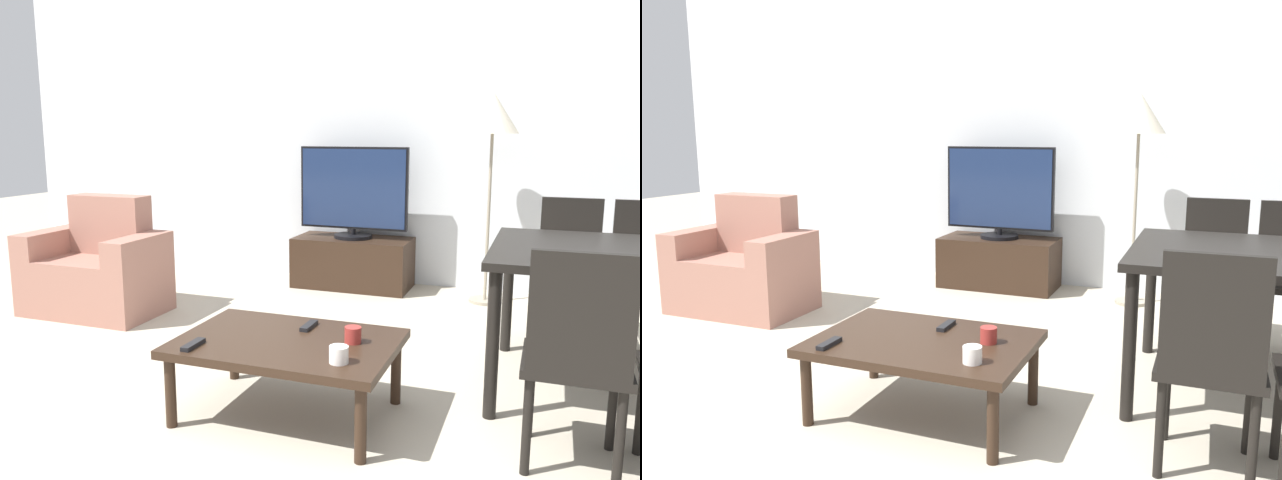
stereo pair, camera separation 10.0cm
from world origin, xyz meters
The scene contains 13 objects.
wall_back centered at (0.00, 3.38, 1.35)m, with size 7.84×0.06×2.70m.
armchair centered at (-1.92, 1.72, 0.31)m, with size 0.97×0.60×0.84m.
tv_stand centered at (-0.39, 3.08, 0.21)m, with size 0.97×0.48×0.42m.
tv centered at (-0.39, 3.07, 0.80)m, with size 0.92×0.32×0.76m.
coffee_table centered at (0.06, 0.65, 0.33)m, with size 1.00×0.70×0.37m.
dining_table centered at (1.50, 1.43, 0.67)m, with size 1.23×1.08×0.74m.
dining_chair_near centered at (1.29, 0.58, 0.49)m, with size 0.40×0.40×0.90m.
dining_chair_far_left centered at (1.29, 2.28, 0.49)m, with size 0.40×0.40×0.90m.
floor_lamp centered at (0.72, 2.97, 1.39)m, with size 0.38×0.38×1.59m.
remote_primary centered at (0.09, 0.84, 0.38)m, with size 0.04×0.15×0.02m.
remote_secondary centered at (-0.30, 0.41, 0.38)m, with size 0.04×0.15×0.02m.
cup_white_near centered at (0.37, 0.45, 0.40)m, with size 0.08×0.08×0.07m.
cup_colored_far centered at (0.35, 0.71, 0.41)m, with size 0.08×0.08×0.07m.
Camera 1 is at (1.16, -1.88, 1.32)m, focal length 35.00 mm.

